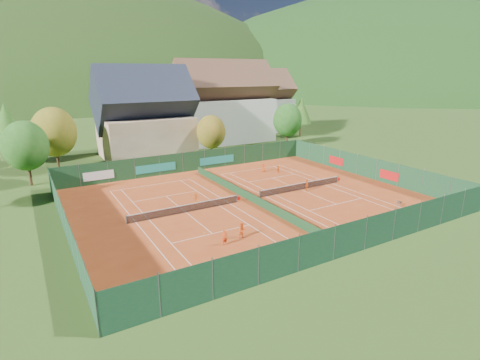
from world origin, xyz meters
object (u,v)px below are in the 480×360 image
object	(u,v)px
ball_hopper	(399,202)
player_right_far_a	(264,168)
player_left_near	(225,238)
player_left_far	(196,198)
player_right_near	(307,185)
chalet	(145,119)
hotel_block_a	(224,107)
hotel_block_b	(258,105)
player_right_far_b	(278,169)
player_left_mid	(242,230)

from	to	relation	value
ball_hopper	player_right_far_a	distance (m)	21.08
player_left_near	player_left_far	distance (m)	11.57
player_right_near	chalet	bearing A→B (deg)	45.83
player_right_near	player_right_far_a	size ratio (longest dim) A/B	1.15
hotel_block_a	ball_hopper	distance (m)	47.23
chalet	player_left_far	bearing A→B (deg)	-95.90
chalet	player_right_far_a	size ratio (longest dim) A/B	12.19
hotel_block_a	hotel_block_b	bearing A→B (deg)	29.74
player_right_far_a	player_right_far_b	bearing A→B (deg)	122.03
hotel_block_b	player_right_far_b	size ratio (longest dim) A/B	14.58
player_left_near	player_right_near	world-z (taller)	player_right_near
chalet	player_right_far_b	distance (m)	26.19
hotel_block_a	player_right_far_b	bearing A→B (deg)	-101.53
hotel_block_b	player_right_far_a	xyz separation A→B (m)	(-21.17, -34.09, -5.96)
ball_hopper	player_left_far	bearing A→B (deg)	146.26
player_right_far_b	hotel_block_a	bearing A→B (deg)	-135.35
player_left_mid	chalet	bearing A→B (deg)	93.46
player_right_far_b	chalet	bearing A→B (deg)	-92.25
player_left_mid	player_left_far	world-z (taller)	player_left_mid
player_left_mid	player_right_far_a	xyz separation A→B (m)	(14.88, 18.56, -0.10)
ball_hopper	player_left_near	size ratio (longest dim) A/B	0.55
player_right_near	player_left_mid	bearing A→B (deg)	144.41
player_left_far	player_right_near	world-z (taller)	player_right_near
player_right_near	player_right_far_b	bearing A→B (deg)	12.90
ball_hopper	player_left_far	distance (m)	23.19
hotel_block_a	player_right_far_a	xyz separation A→B (m)	(-7.17, -26.09, -6.72)
hotel_block_a	player_left_mid	xyz separation A→B (m)	(-22.05, -44.64, -6.62)
player_left_far	player_right_far_b	bearing A→B (deg)	-157.65
player_left_near	player_right_near	size ratio (longest dim) A/B	0.95
player_right_far_b	player_left_near	bearing A→B (deg)	9.47
player_left_near	hotel_block_b	bearing A→B (deg)	58.51
hotel_block_a	player_left_near	size ratio (longest dim) A/B	14.93
chalet	player_right_near	distance (m)	33.32
player_left_near	player_right_near	xyz separation A→B (m)	(16.41, 8.32, 0.04)
hotel_block_a	player_left_far	xyz separation A→B (m)	(-21.87, -33.78, -6.76)
player_left_mid	hotel_block_a	bearing A→B (deg)	71.69
player_right_near	player_left_near	bearing A→B (deg)	142.61
chalet	hotel_block_a	size ratio (longest dim) A/B	0.75
player_left_mid	player_right_far_b	xyz separation A→B (m)	(16.39, 16.93, -0.17)
hotel_block_b	player_right_near	bearing A→B (deg)	-115.87
chalet	player_right_near	size ratio (longest dim) A/B	10.60
hotel_block_a	player_left_near	world-z (taller)	hotel_block_a
chalet	hotel_block_a	bearing A→B (deg)	17.53
player_left_far	player_right_far_a	distance (m)	16.59
player_left_far	player_right_far_b	world-z (taller)	player_left_far
hotel_block_b	hotel_block_a	bearing A→B (deg)	-150.26
hotel_block_a	player_right_far_b	world-z (taller)	hotel_block_a
chalet	hotel_block_b	distance (m)	35.85
chalet	player_right_far_b	xyz separation A→B (m)	(13.34, -21.72, -6.03)
hotel_block_b	player_right_far_a	world-z (taller)	hotel_block_b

